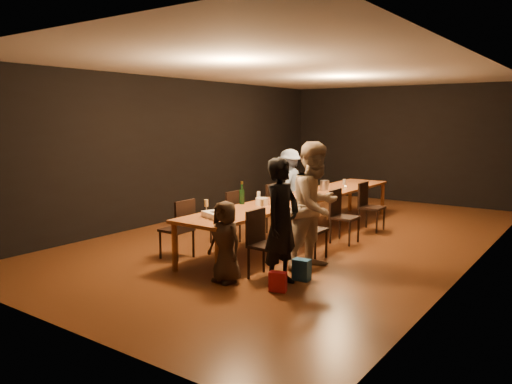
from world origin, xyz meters
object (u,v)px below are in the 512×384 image
Objects in this scene: woman_tan at (315,206)px; ice_bucket at (325,185)px; chair_right_3 at (372,207)px; child at (225,242)px; chair_right_0 at (267,245)px; chair_right_1 at (311,229)px; plate_stack at (262,201)px; chair_right_2 at (345,217)px; woman_birthday at (282,222)px; chair_left_0 at (177,229)px; table at (303,199)px; champagne_bottle at (242,193)px; chair_left_1 at (225,217)px; birthday_cake at (216,215)px; chair_left_2 at (264,207)px; chair_left_3 at (296,199)px; man_blue at (289,183)px.

woman_tan is 2.81m from ice_bucket.
child reaches higher than chair_right_3.
chair_right_0 is 1.20m from chair_right_1.
chair_right_2 is at bearing 52.59° from plate_stack.
chair_right_3 is at bearing 7.51° from woman_birthday.
chair_right_1 is 2.08m from chair_left_0.
chair_right_1 and chair_right_2 have the same top height.
woman_tan is at bearing 158.93° from chair_right_0.
chair_right_1 and chair_right_3 have the same top height.
champagne_bottle is at bearing -106.39° from table.
woman_birthday is (2.00, -1.31, 0.37)m from chair_left_1.
chair_right_1 is at bearing -67.25° from ice_bucket.
chair_right_0 reaches higher than birthday_cake.
woman_birthday is at bearing -46.96° from plate_stack.
child is at bearing -108.62° from chair_left_0.
table is 6.45× the size of chair_right_2.
birthday_cake is (-0.85, -0.05, 0.33)m from chair_right_0.
chair_left_0 is 2.04× the size of birthday_cake.
chair_right_3 is 4.07m from child.
chair_left_2 reaches higher than birthday_cake.
plate_stack is at bearing -90.28° from chair_left_1.
chair_right_3 and chair_left_3 have the same top height.
table is 1.49m from chair_right_3.
chair_right_2 and chair_left_1 have the same top height.
woman_tan reaches higher than chair_left_0.
chair_right_1 and chair_left_2 have the same top height.
birthday_cake is at bearing -89.97° from table.
man_blue is at bearing 105.57° from champagne_bottle.
chair_right_0 is at bearing -0.00° from chair_right_1.
birthday_cake is at bearing -34.15° from chair_right_1.
champagne_bottle reaches higher than chair_left_2.
woman_birthday is 0.80m from child.
man_blue is (-0.30, 2.60, 0.29)m from chair_left_1.
champagne_bottle is at bearing -26.14° from chair_right_3.
ice_bucket is at bearing 92.47° from table.
chair_right_2 is at bearing -54.78° from chair_left_1.
champagne_bottle is at bearing -105.35° from chair_left_1.
woman_tan is 9.43× the size of ice_bucket.
woman_birthday reaches higher than chair_right_0.
chair_right_3 is at bearing 54.69° from table.
chair_right_0 is 1.70m from chair_left_0.
plate_stack is (0.78, 1.20, 0.34)m from chair_left_0.
plate_stack reaches higher than birthday_cake.
ice_bucket is (0.03, 2.13, 0.04)m from plate_stack.
chair_left_2 is at bearing 130.80° from birthday_cake.
chair_left_1 reaches higher than table.
chair_left_3 is at bearing 161.08° from ice_bucket.
woman_tan reaches higher than chair_left_3.
chair_left_3 is 4.23m from woman_birthday.
chair_left_2 is (0.00, 1.20, 0.00)m from chair_left_1.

